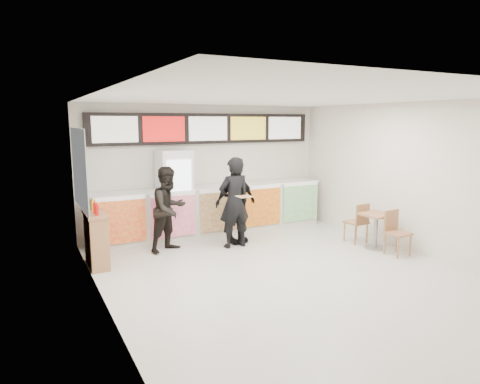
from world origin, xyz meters
TOP-DOWN VIEW (x-y plane):
  - floor at (0.00, 0.00)m, footprint 7.00×7.00m
  - ceiling at (0.00, 0.00)m, footprint 7.00×7.00m
  - wall_back at (0.00, 3.50)m, footprint 6.00×0.00m
  - wall_left at (-3.00, 0.00)m, footprint 0.00×7.00m
  - wall_right at (3.00, 0.00)m, footprint 0.00×7.00m
  - service_counter at (0.00, 3.09)m, footprint 5.56×0.77m
  - menu_board at (0.00, 3.41)m, footprint 5.50×0.14m
  - drinks_fridge at (-0.93, 3.11)m, footprint 0.70×0.67m
  - mirror_panel at (-2.99, 2.45)m, footprint 0.01×2.00m
  - customer_main at (-0.05, 1.92)m, footprint 0.70×0.47m
  - customer_left at (-1.34, 2.29)m, footprint 1.03×0.94m
  - customer_mid at (0.13, 2.20)m, footprint 1.09×0.62m
  - pizza_slice at (-0.05, 1.47)m, footprint 0.36×0.36m
  - cafe_table at (2.50, 0.46)m, footprint 0.64×1.53m
  - condiment_ledge at (-2.82, 1.99)m, footprint 0.36×0.89m

SIDE VIEW (x-z plane):
  - floor at x=0.00m, z-range 0.00..0.00m
  - condiment_ledge at x=-2.82m, z-range -0.08..1.10m
  - cafe_table at x=2.50m, z-range 0.07..0.96m
  - service_counter at x=0.00m, z-range 0.00..1.14m
  - customer_left at x=-1.34m, z-range 0.00..1.73m
  - customer_mid at x=0.13m, z-range 0.00..1.76m
  - customer_main at x=-0.05m, z-range 0.00..1.90m
  - drinks_fridge at x=-0.93m, z-range 0.00..2.00m
  - pizza_slice at x=-0.05m, z-range 1.15..1.17m
  - wall_back at x=0.00m, z-range -1.50..4.50m
  - wall_left at x=-3.00m, z-range -2.00..5.00m
  - wall_right at x=3.00m, z-range -2.00..5.00m
  - mirror_panel at x=-2.99m, z-range 1.00..2.50m
  - menu_board at x=0.00m, z-range 2.10..2.80m
  - ceiling at x=0.00m, z-range 3.00..3.00m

